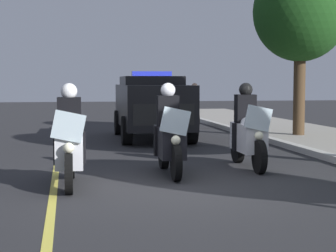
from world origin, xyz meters
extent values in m
plane|color=#28282B|center=(0.00, 0.00, 0.00)|extent=(80.00, 80.00, 0.00)
cube|color=#E0D14C|center=(0.00, -2.12, 0.00)|extent=(48.00, 0.12, 0.01)
cylinder|color=black|center=(0.38, -1.87, 0.32)|extent=(0.64, 0.13, 0.64)
cylinder|color=black|center=(-1.12, -1.84, 0.32)|extent=(0.64, 0.15, 0.64)
cube|color=silver|center=(-0.35, -1.86, 0.62)|extent=(1.21, 0.47, 0.56)
ellipsoid|color=silver|center=(-0.30, -1.86, 0.92)|extent=(0.57, 0.33, 0.24)
cube|color=silver|center=(0.28, -1.87, 1.05)|extent=(0.07, 0.56, 0.53)
sphere|color=#F9F4CC|center=(0.34, -1.87, 0.72)|extent=(0.17, 0.17, 0.17)
sphere|color=red|center=(0.14, -2.03, 0.98)|extent=(0.09, 0.09, 0.09)
sphere|color=#1933F2|center=(0.15, -1.71, 0.98)|extent=(0.09, 0.09, 0.09)
cube|color=black|center=(-0.58, -1.85, 1.18)|extent=(0.29, 0.41, 0.60)
cube|color=black|center=(-0.52, -1.65, 0.62)|extent=(0.18, 0.14, 0.56)
cube|color=black|center=(-0.53, -2.05, 0.62)|extent=(0.18, 0.14, 0.56)
sphere|color=white|center=(-0.56, -1.85, 1.58)|extent=(0.28, 0.28, 0.28)
cylinder|color=black|center=(-0.47, -0.02, 0.32)|extent=(0.64, 0.13, 0.64)
cylinder|color=black|center=(-1.97, 0.01, 0.32)|extent=(0.64, 0.15, 0.64)
cube|color=black|center=(-1.20, -0.01, 0.62)|extent=(1.21, 0.47, 0.56)
ellipsoid|color=black|center=(-1.15, -0.01, 0.92)|extent=(0.57, 0.33, 0.24)
cube|color=silver|center=(-0.57, -0.02, 1.05)|extent=(0.07, 0.56, 0.53)
sphere|color=#F9F4CC|center=(-0.51, -0.02, 0.72)|extent=(0.17, 0.17, 0.17)
sphere|color=red|center=(-0.70, -0.18, 0.98)|extent=(0.09, 0.09, 0.09)
sphere|color=#1933F2|center=(-0.70, 0.14, 0.98)|extent=(0.09, 0.09, 0.09)
cube|color=black|center=(-1.43, 0.00, 1.18)|extent=(0.29, 0.41, 0.60)
cube|color=black|center=(-1.36, 0.20, 0.62)|extent=(0.18, 0.14, 0.56)
cube|color=black|center=(-1.37, -0.20, 0.62)|extent=(0.18, 0.14, 0.56)
sphere|color=silver|center=(-1.41, 0.00, 1.58)|extent=(0.28, 0.28, 0.28)
cylinder|color=black|center=(-0.98, 1.68, 0.32)|extent=(0.64, 0.13, 0.64)
cylinder|color=black|center=(-2.48, 1.72, 0.32)|extent=(0.64, 0.15, 0.64)
cube|color=white|center=(-1.71, 1.70, 0.62)|extent=(1.21, 0.47, 0.56)
ellipsoid|color=white|center=(-1.66, 1.70, 0.92)|extent=(0.57, 0.33, 0.24)
cube|color=silver|center=(-1.08, 1.68, 1.05)|extent=(0.07, 0.56, 0.53)
sphere|color=#F9F4CC|center=(-1.02, 1.68, 0.72)|extent=(0.17, 0.17, 0.17)
sphere|color=red|center=(-1.22, 1.53, 0.98)|extent=(0.09, 0.09, 0.09)
sphere|color=#1933F2|center=(-1.21, 1.85, 0.98)|extent=(0.09, 0.09, 0.09)
cube|color=black|center=(-1.94, 1.70, 1.18)|extent=(0.29, 0.41, 0.60)
cube|color=black|center=(-1.88, 1.90, 0.62)|extent=(0.18, 0.14, 0.56)
cube|color=black|center=(-1.89, 1.50, 0.62)|extent=(0.18, 0.14, 0.56)
sphere|color=black|center=(-1.92, 1.70, 1.58)|extent=(0.28, 0.28, 0.28)
cube|color=black|center=(-7.81, 0.65, 1.02)|extent=(4.94, 2.01, 1.24)
cube|color=black|center=(-8.11, 0.66, 1.72)|extent=(2.44, 1.80, 0.36)
cube|color=#2633D8|center=(-7.91, 0.65, 1.98)|extent=(0.31, 1.21, 0.14)
cube|color=black|center=(-5.41, 0.60, 0.88)|extent=(0.16, 1.62, 0.56)
cylinder|color=black|center=(-6.24, 1.52, 0.40)|extent=(0.81, 0.30, 0.80)
cylinder|color=black|center=(-6.28, -0.28, 0.40)|extent=(0.81, 0.30, 0.80)
cylinder|color=black|center=(-9.34, 1.59, 0.40)|extent=(0.81, 0.30, 0.80)
cylinder|color=black|center=(-9.38, -0.21, 0.40)|extent=(0.81, 0.30, 0.80)
cylinder|color=black|center=(-11.35, 2.89, 0.33)|extent=(0.66, 0.05, 0.66)
cylinder|color=black|center=(-12.45, 2.91, 0.33)|extent=(0.66, 0.05, 0.66)
cube|color=black|center=(-11.90, 2.90, 0.60)|extent=(1.00, 0.08, 0.36)
cube|color=black|center=(-11.95, 2.90, 1.20)|extent=(0.25, 0.33, 0.56)
sphere|color=tan|center=(-11.92, 2.90, 1.58)|extent=(0.22, 0.22, 0.22)
cylinder|color=#42301E|center=(-7.33, 5.17, 1.41)|extent=(0.36, 0.36, 2.62)
ellipsoid|color=#194216|center=(-7.33, 5.17, 3.88)|extent=(2.90, 2.90, 3.06)
camera|label=1|loc=(9.19, -1.89, 1.75)|focal=60.68mm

